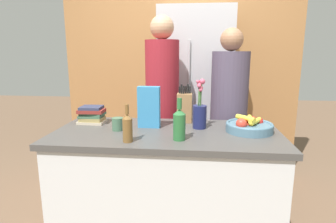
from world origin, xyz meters
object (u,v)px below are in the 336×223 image
at_px(book_stack, 92,115).
at_px(refrigerator, 195,100).
at_px(bottle_vinegar, 127,127).
at_px(person_in_blue, 228,113).
at_px(fruit_bowl, 249,126).
at_px(person_at_sink, 162,103).
at_px(flower_vase, 200,113).
at_px(cereal_box, 149,107).
at_px(bottle_oil, 179,124).
at_px(coffee_mug, 118,124).
at_px(knife_block, 184,107).

bearing_deg(book_stack, refrigerator, 52.80).
xyz_separation_m(bottle_vinegar, person_in_blue, (0.70, 0.87, -0.08)).
relative_size(fruit_bowl, person_at_sink, 0.18).
bearing_deg(person_at_sink, person_in_blue, 17.70).
height_order(fruit_bowl, flower_vase, flower_vase).
bearing_deg(person_in_blue, person_at_sink, -174.59).
distance_m(cereal_box, person_in_blue, 0.82).
bearing_deg(bottle_vinegar, bottle_oil, 12.98).
relative_size(book_stack, bottle_oil, 0.78).
bearing_deg(coffee_mug, cereal_box, 26.71).
bearing_deg(book_stack, bottle_vinegar, -47.57).
xyz_separation_m(refrigerator, fruit_bowl, (0.38, -1.13, 0.02)).
xyz_separation_m(book_stack, person_at_sink, (0.49, 0.46, 0.02)).
height_order(knife_block, flower_vase, flower_vase).
distance_m(flower_vase, cereal_box, 0.37).
bearing_deg(knife_block, bottle_vinegar, -121.36).
xyz_separation_m(refrigerator, bottle_vinegar, (-0.39, -1.44, 0.07)).
distance_m(book_stack, bottle_vinegar, 0.57).
height_order(bottle_oil, person_in_blue, person_in_blue).
relative_size(bottle_oil, bottle_vinegar, 1.13).
xyz_separation_m(refrigerator, book_stack, (-0.77, -1.02, 0.04)).
relative_size(book_stack, person_in_blue, 0.12).
bearing_deg(bottle_oil, bottle_vinegar, -167.02).
height_order(flower_vase, book_stack, flower_vase).
relative_size(knife_block, bottle_vinegar, 1.27).
height_order(bottle_vinegar, person_in_blue, person_in_blue).
height_order(knife_block, coffee_mug, knife_block).
xyz_separation_m(book_stack, bottle_vinegar, (0.38, -0.42, 0.03)).
relative_size(knife_block, flower_vase, 0.84).
relative_size(flower_vase, book_stack, 1.73).
height_order(cereal_box, bottle_oil, cereal_box).
bearing_deg(person_in_blue, cereal_box, -134.05).
xyz_separation_m(fruit_bowl, flower_vase, (-0.34, 0.05, 0.07)).
distance_m(coffee_mug, bottle_oil, 0.47).
relative_size(flower_vase, bottle_oil, 1.34).
bearing_deg(flower_vase, knife_block, 124.73).
height_order(coffee_mug, person_in_blue, person_in_blue).
bearing_deg(cereal_box, coffee_mug, -153.29).
distance_m(knife_block, coffee_mug, 0.54).
xyz_separation_m(cereal_box, bottle_oil, (0.24, -0.28, -0.04)).
relative_size(refrigerator, bottle_oil, 7.23).
xyz_separation_m(knife_block, bottle_vinegar, (-0.32, -0.53, -0.02)).
distance_m(fruit_bowl, book_stack, 1.16).
height_order(coffee_mug, bottle_oil, bottle_oil).
relative_size(bottle_vinegar, person_in_blue, 0.14).
xyz_separation_m(knife_block, bottle_oil, (-0.01, -0.46, -0.01)).
distance_m(cereal_box, book_stack, 0.47).
bearing_deg(fruit_bowl, person_at_sink, 139.67).
distance_m(fruit_bowl, bottle_oil, 0.53).
bearing_deg(cereal_box, bottle_oil, -49.49).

